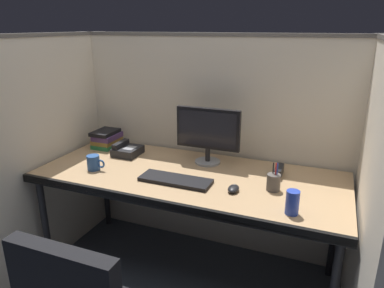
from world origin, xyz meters
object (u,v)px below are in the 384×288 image
(monitor_center, at_px, (208,132))
(keyboard_main, at_px, (175,180))
(pen_cup, at_px, (274,182))
(book_stack, at_px, (107,139))
(computer_mouse, at_px, (233,189))
(desk, at_px, (188,182))
(coffee_mug, at_px, (94,163))
(desk_phone, at_px, (127,150))
(soda_can, at_px, (292,202))
(red_stapler, at_px, (279,171))

(monitor_center, relative_size, keyboard_main, 1.00)
(pen_cup, bearing_deg, book_stack, 167.37)
(keyboard_main, xyz_separation_m, computer_mouse, (0.35, 0.00, 0.01))
(desk, xyz_separation_m, computer_mouse, (0.32, -0.13, 0.07))
(desk, bearing_deg, computer_mouse, -21.25)
(desk, xyz_separation_m, coffee_mug, (-0.59, -0.15, 0.10))
(monitor_center, xyz_separation_m, keyboard_main, (-0.07, -0.36, -0.20))
(keyboard_main, height_order, desk_phone, desk_phone)
(desk, relative_size, keyboard_main, 4.42)
(coffee_mug, bearing_deg, book_stack, 114.55)
(soda_can, xyz_separation_m, coffee_mug, (-1.24, 0.11, -0.01))
(desk, height_order, soda_can, soda_can)
(soda_can, bearing_deg, computer_mouse, 158.29)
(soda_can, bearing_deg, desk, 158.51)
(desk_phone, bearing_deg, monitor_center, 6.17)
(computer_mouse, relative_size, soda_can, 0.79)
(computer_mouse, bearing_deg, pen_cup, 26.38)
(desk_phone, relative_size, soda_can, 1.56)
(red_stapler, xyz_separation_m, coffee_mug, (-1.11, -0.35, 0.02))
(desk, xyz_separation_m, book_stack, (-0.78, 0.27, 0.11))
(soda_can, bearing_deg, monitor_center, 141.32)
(monitor_center, distance_m, coffee_mug, 0.76)
(keyboard_main, height_order, pen_cup, pen_cup)
(desk, distance_m, pen_cup, 0.54)
(desk_phone, bearing_deg, keyboard_main, -29.85)
(keyboard_main, height_order, computer_mouse, computer_mouse)
(soda_can, bearing_deg, pen_cup, 119.09)
(monitor_center, relative_size, pen_cup, 2.64)
(book_stack, xyz_separation_m, soda_can, (1.43, -0.52, -0.00))
(desk_phone, bearing_deg, red_stapler, 1.49)
(desk, xyz_separation_m, desk_phone, (-0.54, 0.17, 0.08))
(monitor_center, xyz_separation_m, computer_mouse, (0.28, -0.36, -0.20))
(computer_mouse, relative_size, desk_phone, 0.51)
(book_stack, relative_size, desk_phone, 1.16)
(keyboard_main, xyz_separation_m, soda_can, (0.68, -0.13, 0.05))
(monitor_center, distance_m, keyboard_main, 0.42)
(desk_phone, relative_size, coffee_mug, 1.51)
(soda_can, relative_size, coffee_mug, 0.97)
(computer_mouse, bearing_deg, book_stack, 160.43)
(desk_phone, xyz_separation_m, red_stapler, (1.06, 0.03, -0.01))
(keyboard_main, height_order, red_stapler, red_stapler)
(computer_mouse, distance_m, book_stack, 1.17)
(book_stack, bearing_deg, keyboard_main, -27.69)
(book_stack, bearing_deg, coffee_mug, -65.45)
(computer_mouse, distance_m, pen_cup, 0.23)
(computer_mouse, height_order, pen_cup, pen_cup)
(desk, relative_size, pen_cup, 11.65)
(pen_cup, xyz_separation_m, desk_phone, (-1.07, 0.19, -0.02))
(book_stack, distance_m, pen_cup, 1.34)
(keyboard_main, bearing_deg, book_stack, 152.31)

